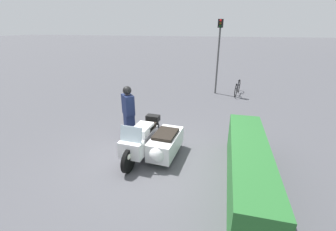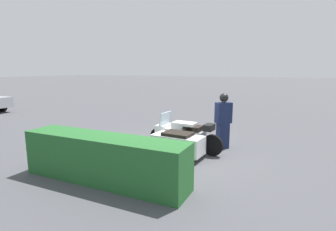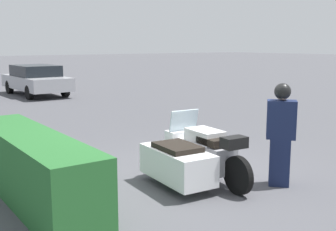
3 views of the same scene
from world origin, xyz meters
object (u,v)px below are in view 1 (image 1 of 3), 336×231
Objects in this scene: police_motorcycle at (154,142)px; traffic_light_far at (219,47)px; bicycle_parked at (237,88)px; hedge_bush_curbside at (248,168)px; officer_rider at (129,111)px.

traffic_light_far is (-6.97, 1.34, 1.99)m from police_motorcycle.
police_motorcycle reaches higher than bicycle_parked.
hedge_bush_curbside is 2.22× the size of bicycle_parked.
officer_rider is 0.98× the size of bicycle_parked.
police_motorcycle is at bearing -9.17° from traffic_light_far.
hedge_bush_curbside is 1.03× the size of traffic_light_far.
bicycle_parked is at bearing 165.09° from police_motorcycle.
traffic_light_far is at bearing 173.62° from police_motorcycle.
officer_rider is 7.10m from bicycle_parked.
bicycle_parked is at bearing 179.42° from hedge_bush_curbside.
hedge_bush_curbside is at bearing 111.67° from officer_rider.
officer_rider is at bearing -116.15° from hedge_bush_curbside.
police_motorcycle is at bearing 96.47° from officer_rider.
officer_rider is 0.46× the size of traffic_light_far.
officer_rider reaches higher than hedge_bush_curbside.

